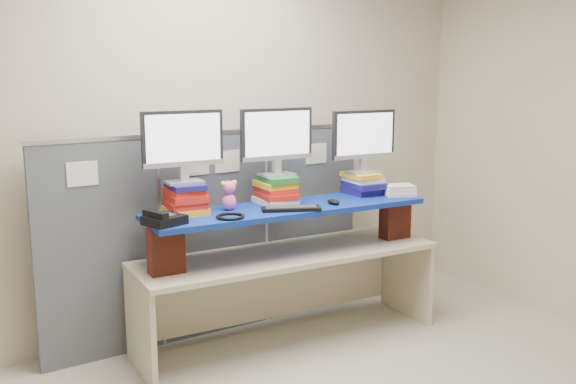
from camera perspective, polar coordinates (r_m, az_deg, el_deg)
room at (r=3.20m, az=7.67°, el=0.69°), size 5.00×4.00×2.80m
cubicle_partition at (r=4.80m, az=-6.53°, el=-3.61°), size 2.60×0.06×1.53m
desk at (r=4.65m, az=0.00°, el=-6.97°), size 2.26×0.81×0.67m
brick_pier_left at (r=4.17m, az=-10.80°, el=-5.13°), size 0.23×0.14×0.30m
brick_pier_right at (r=5.02m, az=9.49°, el=-2.38°), size 0.23×0.14×0.30m
blue_board at (r=4.53m, az=0.00°, el=-1.47°), size 2.07×0.66×0.04m
book_stack_left at (r=4.32m, az=-9.13°, el=-0.60°), size 0.27×0.32×0.21m
book_stack_center at (r=4.59m, az=-1.09°, el=0.19°), size 0.27×0.32×0.20m
book_stack_right at (r=4.99m, az=6.66°, el=0.77°), size 0.27×0.33×0.16m
monitor_left at (r=4.26m, az=-9.32°, el=4.38°), size 0.55×0.17×0.48m
monitor_center at (r=4.54m, az=-1.00°, el=4.85°), size 0.55×0.17×0.48m
monitor_right at (r=4.94m, az=6.76°, el=4.82°), size 0.55×0.17×0.48m
keyboard at (r=4.38m, az=0.28°, el=-1.47°), size 0.42×0.29×0.03m
mouse at (r=4.58m, az=4.07°, el=-0.88°), size 0.07×0.12×0.04m
desk_phone at (r=4.05m, az=-11.02°, el=-2.38°), size 0.27×0.25×0.09m
headset at (r=4.17m, az=-5.15°, el=-2.17°), size 0.22×0.22×0.02m
plush_toy at (r=4.39m, az=-5.26°, el=-0.26°), size 0.12×0.09×0.21m
binder_stack at (r=4.97m, az=9.89°, el=0.15°), size 0.28×0.25×0.08m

